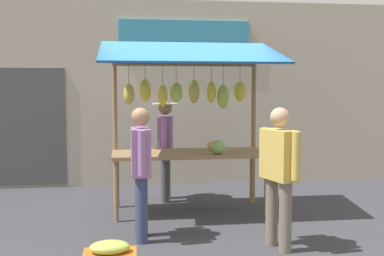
{
  "coord_description": "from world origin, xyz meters",
  "views": [
    {
      "loc": [
        0.92,
        6.86,
        1.82
      ],
      "look_at": [
        0.0,
        0.3,
        1.25
      ],
      "focal_mm": 45.23,
      "sensor_mm": 36.0,
      "label": 1
    }
  ],
  "objects_px": {
    "shopper_in_grey_tee": "(141,165)",
    "vendor_with_sunhat": "(165,143)",
    "market_stall": "(189,104)",
    "shopper_with_ponytail": "(279,168)"
  },
  "relations": [
    {
      "from": "vendor_with_sunhat",
      "to": "shopper_in_grey_tee",
      "type": "relative_size",
      "value": 1.01
    },
    {
      "from": "market_stall",
      "to": "vendor_with_sunhat",
      "type": "distance_m",
      "value": 0.97
    },
    {
      "from": "market_stall",
      "to": "shopper_in_grey_tee",
      "type": "relative_size",
      "value": 1.59
    },
    {
      "from": "market_stall",
      "to": "vendor_with_sunhat",
      "type": "bearing_deg",
      "value": -67.09
    },
    {
      "from": "market_stall",
      "to": "vendor_with_sunhat",
      "type": "height_order",
      "value": "market_stall"
    },
    {
      "from": "shopper_in_grey_tee",
      "to": "shopper_with_ponytail",
      "type": "height_order",
      "value": "shopper_with_ponytail"
    },
    {
      "from": "market_stall",
      "to": "vendor_with_sunhat",
      "type": "xyz_separation_m",
      "value": [
        0.29,
        -0.69,
        -0.63
      ]
    },
    {
      "from": "vendor_with_sunhat",
      "to": "market_stall",
      "type": "bearing_deg",
      "value": 31.79
    },
    {
      "from": "market_stall",
      "to": "shopper_in_grey_tee",
      "type": "distance_m",
      "value": 1.61
    },
    {
      "from": "shopper_in_grey_tee",
      "to": "vendor_with_sunhat",
      "type": "bearing_deg",
      "value": -13.84
    }
  ]
}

